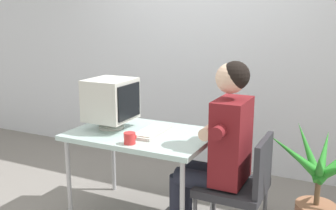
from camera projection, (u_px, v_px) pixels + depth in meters
wall_back at (232, 32)px, 4.02m from camera, size 8.00×0.10×3.00m
desk at (142, 139)px, 3.11m from camera, size 1.13×0.76×0.74m
crt_monitor at (111, 100)px, 3.17m from camera, size 0.36×0.37×0.41m
keyboard at (151, 132)px, 3.06m from camera, size 0.19×0.42×0.03m
office_chair at (241, 183)px, 2.80m from camera, size 0.48×0.48×0.82m
person_seated at (220, 143)px, 2.81m from camera, size 0.68×0.58×1.35m
potted_plant at (318, 191)px, 2.83m from camera, size 0.84×0.81×0.87m
desk_mug at (130, 138)px, 2.81m from camera, size 0.09×0.10×0.09m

